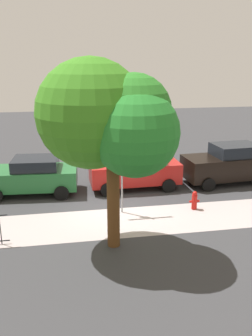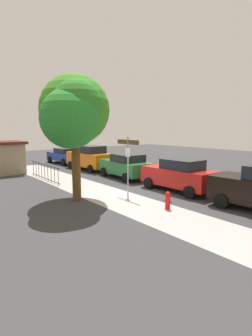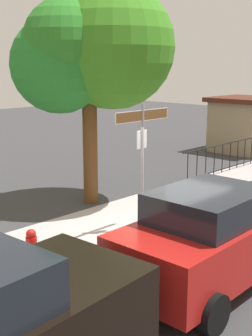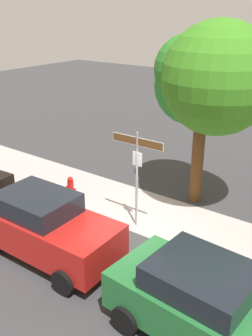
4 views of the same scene
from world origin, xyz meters
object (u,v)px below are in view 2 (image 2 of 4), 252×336
car_green (126,166)px  utility_shed (3,157)px  car_blue (65,155)px  street_sign (128,153)px  car_red (179,175)px  shade_tree (74,112)px  car_orange (90,158)px  fire_hydrant (168,200)px

car_green → utility_shed: utility_shed is taller
car_blue → utility_shed: size_ratio=1.47×
street_sign → car_red: 3.22m
street_sign → shade_tree: shade_tree is taller
car_orange → car_red: bearing=176.5°
street_sign → shade_tree: (0.79, 2.58, 2.03)m
car_blue → utility_shed: utility_shed is taller
street_sign → utility_shed: (10.92, 3.40, -0.94)m
car_green → car_blue: bearing=3.9°
street_sign → car_green: 4.83m
shade_tree → utility_shed: size_ratio=2.02×
street_sign → car_blue: bearing=-11.9°
car_green → car_blue: 9.60m
street_sign → fire_hydrant: street_sign is taller
shade_tree → car_orange: 9.92m
shade_tree → street_sign: bearing=-107.0°
car_orange → street_sign: bearing=158.7°
car_blue → utility_shed: bearing=109.0°
shade_tree → car_red: shade_tree is taller
fire_hydrant → shade_tree: bearing=32.2°
street_sign → fire_hydrant: bearing=176.2°
car_green → car_blue: (9.60, 0.01, -0.07)m
street_sign → car_green: bearing=-37.3°
shade_tree → car_green: bearing=-61.7°
car_red → car_orange: 9.60m
street_sign → car_green: (3.70, -2.82, -1.33)m
car_red → car_green: (4.80, -0.08, -0.04)m
car_blue → fire_hydrant: 16.56m
shade_tree → car_blue: (12.50, -5.39, -3.43)m
street_sign → car_red: size_ratio=0.71×
car_blue → car_orange: bearing=177.6°
car_green → car_blue: size_ratio=0.97×
street_sign → shade_tree: size_ratio=0.50×
street_sign → car_green: size_ratio=0.71×
shade_tree → car_green: 6.99m
street_sign → utility_shed: bearing=17.3°
car_blue → car_green: bearing=178.1°
utility_shed → fire_hydrant: (-13.91, -3.20, -0.87)m
utility_shed → fire_hydrant: bearing=-167.0°
fire_hydrant → car_red: bearing=-57.3°
street_sign → car_blue: (13.29, -2.81, -1.40)m
street_sign → fire_hydrant: (-2.99, 0.20, -1.81)m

